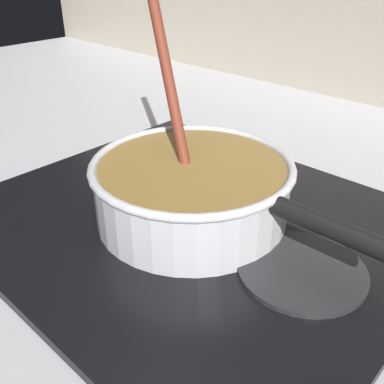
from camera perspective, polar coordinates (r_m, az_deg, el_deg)
The scene contains 5 objects.
ground at distance 0.59m, azimuth -15.26°, elevation -7.91°, with size 2.40×1.60×0.04m, color #B7B7BC.
hob_plate at distance 0.59m, azimuth 0.00°, elevation -3.75°, with size 0.56×0.48×0.01m, color black.
burner_ring at distance 0.58m, azimuth 0.00°, elevation -2.93°, with size 0.20×0.20×0.01m, color #592D0C.
spare_burner at distance 0.51m, azimuth 13.90°, elevation -9.69°, with size 0.14×0.14×0.01m, color #262628.
cooking_pan at distance 0.56m, azimuth 0.07°, elevation 0.49°, with size 0.40×0.26×0.31m.
Camera 1 is at (0.42, -0.23, 0.33)m, focal length 41.59 mm.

